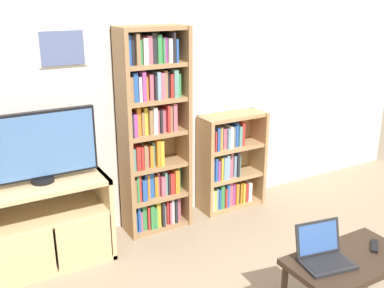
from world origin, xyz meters
name	(u,v)px	position (x,y,z in m)	size (l,w,h in m)	color
wall_back	(133,90)	(-0.01, 2.25, 1.30)	(6.88, 0.09, 2.60)	silver
tv_stand	(47,223)	(-0.93, 1.92, 0.36)	(0.98, 0.51, 0.72)	tan
television	(39,147)	(-0.93, 1.93, 1.01)	(0.88, 0.18, 0.57)	black
bookshelf_tall	(151,133)	(0.07, 2.06, 0.93)	(0.61, 0.31, 1.87)	#9E754C
bookshelf_short	(227,164)	(0.92, 2.08, 0.47)	(0.69, 0.29, 0.99)	tan
coffee_table	(349,266)	(0.65, 0.24, 0.41)	(0.84, 0.47, 0.47)	#332319
laptop	(323,253)	(0.47, 0.31, 0.53)	(0.37, 0.32, 0.24)	#232326
remote_near_laptop	(375,246)	(0.90, 0.25, 0.48)	(0.15, 0.13, 0.02)	black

